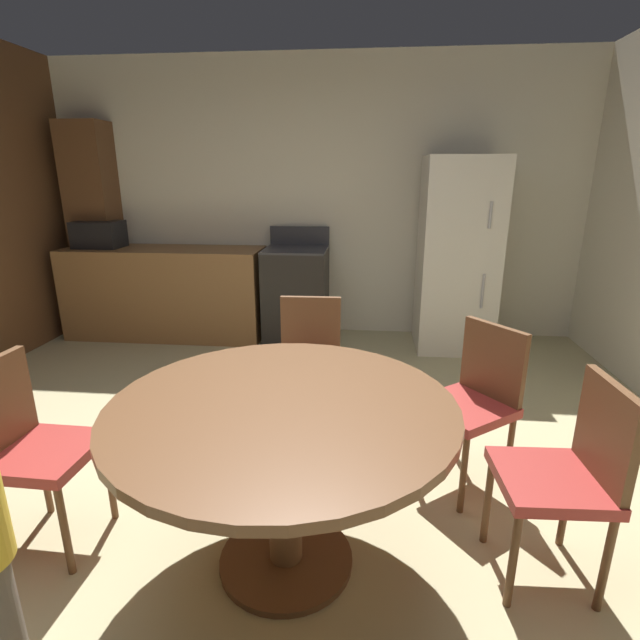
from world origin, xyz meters
name	(u,v)px	position (x,y,z in m)	size (l,w,h in m)	color
ground_plane	(248,523)	(0.00, 0.00, 0.00)	(14.00, 14.00, 0.00)	tan
wall_back	(316,200)	(0.00, 3.08, 1.35)	(5.54, 0.12, 2.70)	silver
kitchen_counter	(167,293)	(-1.49, 2.68, 0.45)	(1.97, 0.60, 0.90)	olive
pantry_column	(97,230)	(-2.25, 2.86, 1.05)	(0.44, 0.36, 2.10)	brown
oven_range	(297,294)	(-0.15, 2.68, 0.47)	(0.60, 0.60, 1.10)	black
refrigerator	(457,256)	(1.36, 2.63, 0.88)	(0.68, 0.68, 1.76)	silver
microwave	(99,234)	(-2.13, 2.68, 1.03)	(0.44, 0.32, 0.26)	black
dining_table	(283,436)	(0.22, -0.22, 0.61)	(1.36, 1.36, 0.76)	brown
chair_north	(309,358)	(0.19, 0.90, 0.50)	(0.41, 0.41, 0.87)	brown
chair_east	(569,470)	(1.34, -0.17, 0.50)	(0.42, 0.42, 0.87)	brown
chair_west	(28,442)	(-0.90, -0.19, 0.50)	(0.41, 0.41, 0.87)	brown
chair_northeast	(475,396)	(1.11, 0.46, 0.50)	(0.56, 0.56, 0.87)	brown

